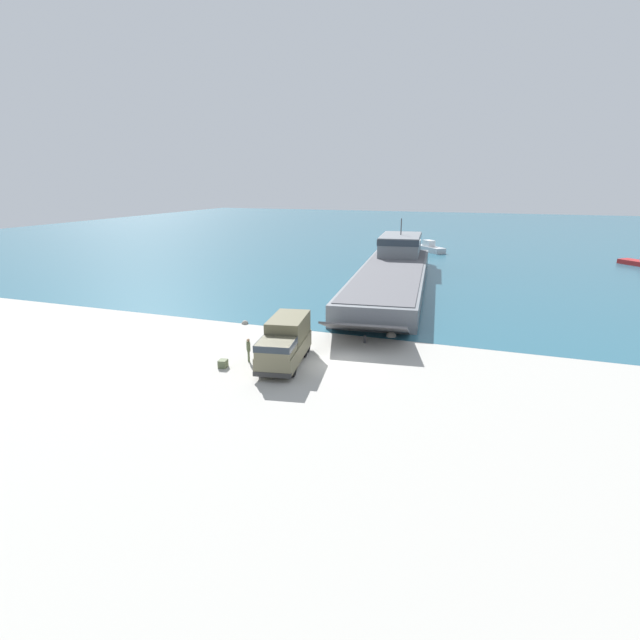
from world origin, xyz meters
TOP-DOWN VIEW (x-y plane):
  - ground_plane at (0.00, 0.00)m, footprint 240.00×240.00m
  - water_surface at (0.00, 97.17)m, footprint 240.00×180.00m
  - landing_craft at (-2.53, 31.46)m, footprint 12.80×45.46m
  - military_truck at (-3.63, -1.03)m, footprint 3.80×7.62m
  - soldier_on_ramp at (-6.27, -1.65)m, footprint 0.45×0.50m
  - moored_boat_b at (-2.18, 62.41)m, footprint 6.31×6.73m
  - mooring_bollard at (0.58, 5.47)m, footprint 0.25×0.25m
  - cargo_crate at (-7.45, -3.30)m, footprint 0.65×0.75m
  - shoreline_rock_a at (-11.35, 7.20)m, footprint 0.64×0.64m
  - shoreline_rock_b at (2.23, 7.99)m, footprint 0.85×0.85m

SIDE VIEW (x-z plane):
  - ground_plane at x=0.00m, z-range 0.00..0.00m
  - shoreline_rock_a at x=-11.35m, z-range -0.32..0.32m
  - shoreline_rock_b at x=2.23m, z-range -0.42..0.42m
  - water_surface at x=0.00m, z-range 0.00..0.01m
  - cargo_crate at x=-7.45m, z-range 0.00..0.56m
  - mooring_bollard at x=0.58m, z-range 0.03..0.70m
  - moored_boat_b at x=-2.18m, z-range -0.35..1.73m
  - soldier_on_ramp at x=-6.27m, z-range 0.14..1.92m
  - military_truck at x=-3.63m, z-range 0.02..3.23m
  - landing_craft at x=-2.53m, z-range -1.94..5.52m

